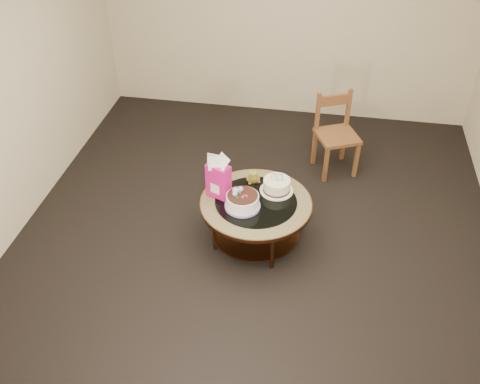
% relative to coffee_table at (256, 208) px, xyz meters
% --- Properties ---
extents(ground, '(5.00, 5.00, 0.00)m').
position_rel_coffee_table_xyz_m(ground, '(-0.00, 0.00, -0.38)').
color(ground, black).
rests_on(ground, ground).
extents(room_walls, '(4.52, 5.02, 2.61)m').
position_rel_coffee_table_xyz_m(room_walls, '(-0.00, 0.00, 1.16)').
color(room_walls, beige).
rests_on(room_walls, ground).
extents(coffee_table, '(1.02, 1.02, 0.46)m').
position_rel_coffee_table_xyz_m(coffee_table, '(0.00, 0.00, 0.00)').
color(coffee_table, '#5A3319').
rests_on(coffee_table, ground).
extents(decorated_cake, '(0.32, 0.32, 0.18)m').
position_rel_coffee_table_xyz_m(decorated_cake, '(-0.11, -0.10, 0.14)').
color(decorated_cake, '#B291CE').
rests_on(decorated_cake, coffee_table).
extents(cream_cake, '(0.31, 0.31, 0.19)m').
position_rel_coffee_table_xyz_m(cream_cake, '(0.16, 0.18, 0.14)').
color(cream_cake, white).
rests_on(cream_cake, coffee_table).
extents(gift_bag, '(0.24, 0.21, 0.42)m').
position_rel_coffee_table_xyz_m(gift_bag, '(-0.35, 0.03, 0.29)').
color(gift_bag, '#E31588').
rests_on(gift_bag, coffee_table).
extents(pillar_candle, '(0.14, 0.14, 0.10)m').
position_rel_coffee_table_xyz_m(pillar_candle, '(-0.07, 0.31, 0.11)').
color(pillar_candle, '#DABF5A').
rests_on(pillar_candle, coffee_table).
extents(dining_chair, '(0.54, 0.54, 0.88)m').
position_rel_coffee_table_xyz_m(dining_chair, '(0.67, 1.30, 0.07)').
color(dining_chair, brown).
rests_on(dining_chair, ground).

